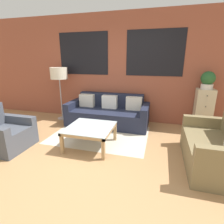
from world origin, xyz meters
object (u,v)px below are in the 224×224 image
object	(u,v)px
settee_vintage	(217,148)
armchair_corner	(5,134)
potted_plant	(208,80)
couch_dark	(108,114)
floor_lamp	(59,75)
drawer_cabinet	(203,110)
coffee_table	(90,130)

from	to	relation	value
settee_vintage	armchair_corner	distance (m)	3.76
settee_vintage	potted_plant	bearing A→B (deg)	86.66
settee_vintage	armchair_corner	size ratio (longest dim) A/B	1.69
armchair_corner	settee_vintage	bearing A→B (deg)	6.17
couch_dark	potted_plant	bearing A→B (deg)	5.86
settee_vintage	floor_lamp	distance (m)	4.01
couch_dark	drawer_cabinet	bearing A→B (deg)	5.86
drawer_cabinet	coffee_table	bearing A→B (deg)	-146.10
drawer_cabinet	potted_plant	distance (m)	0.71
armchair_corner	floor_lamp	world-z (taller)	floor_lamp
armchair_corner	coffee_table	size ratio (longest dim) A/B	0.97
settee_vintage	couch_dark	bearing A→B (deg)	147.99
couch_dark	settee_vintage	world-z (taller)	settee_vintage
settee_vintage	floor_lamp	xyz separation A→B (m)	(-3.61, 1.45, 0.94)
armchair_corner	drawer_cabinet	bearing A→B (deg)	27.75
settee_vintage	coffee_table	bearing A→B (deg)	177.74
armchair_corner	potted_plant	distance (m)	4.43
floor_lamp	drawer_cabinet	distance (m)	3.79
couch_dark	drawer_cabinet	world-z (taller)	drawer_cabinet
floor_lamp	drawer_cabinet	world-z (taller)	floor_lamp
armchair_corner	couch_dark	bearing A→B (deg)	49.23
couch_dark	drawer_cabinet	xyz separation A→B (m)	(2.30, 0.24, 0.22)
couch_dark	floor_lamp	world-z (taller)	floor_lamp
couch_dark	potted_plant	distance (m)	2.49
coffee_table	potted_plant	distance (m)	2.87
floor_lamp	couch_dark	bearing A→B (deg)	-3.11
armchair_corner	floor_lamp	bearing A→B (deg)	86.24
coffee_table	drawer_cabinet	world-z (taller)	drawer_cabinet
armchair_corner	coffee_table	distance (m)	1.64
armchair_corner	potted_plant	world-z (taller)	potted_plant
coffee_table	floor_lamp	world-z (taller)	floor_lamp
armchair_corner	drawer_cabinet	world-z (taller)	drawer_cabinet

